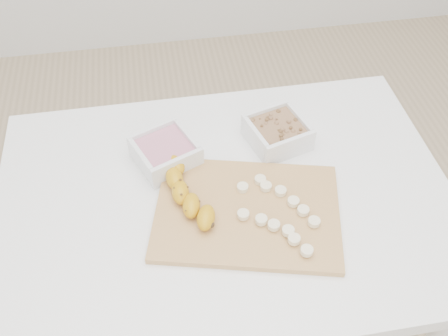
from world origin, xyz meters
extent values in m
cube|color=white|center=(0.00, 0.00, 0.73)|extent=(1.00, 0.70, 0.04)
cylinder|color=white|center=(-0.44, 0.29, 0.35)|extent=(0.05, 0.05, 0.71)
cylinder|color=white|center=(0.44, 0.29, 0.35)|extent=(0.05, 0.05, 0.71)
cube|color=white|center=(-0.12, 0.13, 0.78)|extent=(0.17, 0.17, 0.06)
cube|color=#C2758B|center=(-0.12, 0.13, 0.78)|extent=(0.14, 0.14, 0.03)
cube|color=white|center=(0.15, 0.15, 0.78)|extent=(0.16, 0.16, 0.06)
cube|color=brown|center=(0.15, 0.15, 0.78)|extent=(0.13, 0.13, 0.03)
cube|color=tan|center=(0.04, -0.05, 0.76)|extent=(0.44, 0.36, 0.01)
cylinder|color=#F6E6B7|center=(0.04, 0.00, 0.77)|extent=(0.03, 0.03, 0.01)
cylinder|color=#F6E6B7|center=(0.08, 0.02, 0.77)|extent=(0.03, 0.03, 0.01)
cylinder|color=#F6E6B7|center=(0.09, 0.00, 0.77)|extent=(0.03, 0.03, 0.01)
cylinder|color=#F6E6B7|center=(0.11, -0.02, 0.77)|extent=(0.03, 0.03, 0.01)
cylinder|color=#F6E6B7|center=(0.13, -0.06, 0.77)|extent=(0.03, 0.03, 0.01)
cylinder|color=#F6E6B7|center=(0.15, -0.08, 0.77)|extent=(0.03, 0.03, 0.01)
cylinder|color=#F6E6B7|center=(0.16, -0.11, 0.77)|extent=(0.03, 0.03, 0.01)
cylinder|color=#F6E6B7|center=(0.02, -0.07, 0.77)|extent=(0.03, 0.03, 0.01)
cylinder|color=#F6E6B7|center=(0.06, -0.09, 0.77)|extent=(0.03, 0.03, 0.01)
cylinder|color=#F6E6B7|center=(0.08, -0.11, 0.77)|extent=(0.03, 0.03, 0.01)
cylinder|color=#F6E6B7|center=(0.10, -0.13, 0.77)|extent=(0.03, 0.03, 0.01)
cylinder|color=#F6E6B7|center=(0.11, -0.15, 0.78)|extent=(0.03, 0.03, 0.01)
cylinder|color=#F6E6B7|center=(0.13, -0.18, 0.78)|extent=(0.03, 0.03, 0.01)
camera|label=1|loc=(-0.12, -0.67, 1.60)|focal=40.00mm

